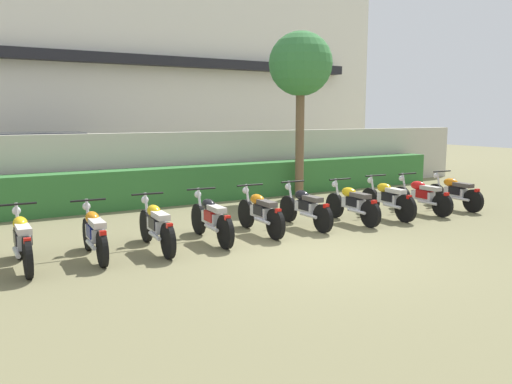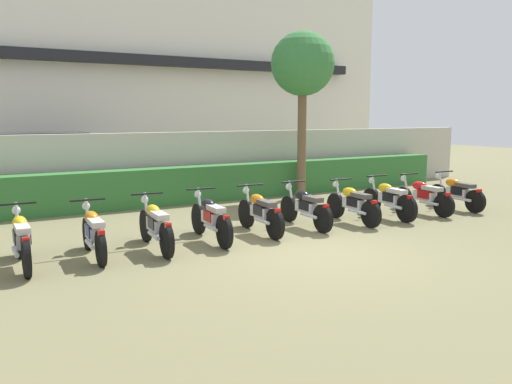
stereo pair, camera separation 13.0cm
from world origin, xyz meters
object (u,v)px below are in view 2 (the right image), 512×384
(motorcycle_in_row_6, at_px, (305,207))
(tree_near_inspector, at_px, (303,66))
(motorcycle_in_row_5, at_px, (260,212))
(motorcycle_in_row_9, at_px, (423,196))
(motorcycle_in_row_8, at_px, (389,199))
(motorcycle_in_row_4, at_px, (211,218))
(parked_car, at_px, (45,165))
(motorcycle_in_row_2, at_px, (93,232))
(motorcycle_in_row_10, at_px, (456,192))
(motorcycle_in_row_1, at_px, (21,239))
(motorcycle_in_row_7, at_px, (353,203))
(motorcycle_in_row_3, at_px, (155,225))

(motorcycle_in_row_6, bearing_deg, tree_near_inspector, -32.45)
(motorcycle_in_row_5, bearing_deg, motorcycle_in_row_9, -88.86)
(motorcycle_in_row_6, xyz_separation_m, motorcycle_in_row_9, (3.46, -0.13, -0.01))
(tree_near_inspector, relative_size, motorcycle_in_row_8, 2.56)
(motorcycle_in_row_4, bearing_deg, parked_car, 17.07)
(parked_car, height_order, motorcycle_in_row_4, parked_car)
(motorcycle_in_row_4, bearing_deg, motorcycle_in_row_8, -87.05)
(tree_near_inspector, relative_size, motorcycle_in_row_2, 2.67)
(parked_car, height_order, motorcycle_in_row_6, parked_car)
(tree_near_inspector, relative_size, motorcycle_in_row_5, 2.58)
(motorcycle_in_row_4, xyz_separation_m, motorcycle_in_row_5, (1.14, 0.07, -0.00))
(motorcycle_in_row_4, distance_m, motorcycle_in_row_10, 6.91)
(motorcycle_in_row_6, relative_size, motorcycle_in_row_9, 1.01)
(motorcycle_in_row_10, bearing_deg, motorcycle_in_row_9, 91.20)
(motorcycle_in_row_1, height_order, motorcycle_in_row_7, motorcycle_in_row_1)
(tree_near_inspector, xyz_separation_m, motorcycle_in_row_4, (-4.69, -3.68, -3.33))
(motorcycle_in_row_1, distance_m, motorcycle_in_row_3, 2.21)
(motorcycle_in_row_9, height_order, motorcycle_in_row_10, motorcycle_in_row_10)
(motorcycle_in_row_9, bearing_deg, motorcycle_in_row_6, 88.69)
(motorcycle_in_row_7, distance_m, motorcycle_in_row_8, 1.08)
(motorcycle_in_row_3, xyz_separation_m, motorcycle_in_row_4, (1.13, 0.08, 0.00))
(tree_near_inspector, bearing_deg, motorcycle_in_row_5, -134.52)
(motorcycle_in_row_7, bearing_deg, motorcycle_in_row_8, -88.05)
(parked_car, relative_size, motorcycle_in_row_10, 2.55)
(motorcycle_in_row_4, distance_m, motorcycle_in_row_5, 1.14)
(motorcycle_in_row_6, bearing_deg, motorcycle_in_row_9, -90.75)
(motorcycle_in_row_5, relative_size, motorcycle_in_row_8, 0.99)
(motorcycle_in_row_4, height_order, motorcycle_in_row_9, motorcycle_in_row_4)
(motorcycle_in_row_5, height_order, motorcycle_in_row_10, motorcycle_in_row_5)
(motorcycle_in_row_9, bearing_deg, motorcycle_in_row_4, 90.62)
(motorcycle_in_row_3, bearing_deg, motorcycle_in_row_9, -86.17)
(tree_near_inspector, bearing_deg, motorcycle_in_row_4, -141.87)
(motorcycle_in_row_1, relative_size, motorcycle_in_row_3, 0.96)
(motorcycle_in_row_1, distance_m, motorcycle_in_row_9, 9.09)
(motorcycle_in_row_1, height_order, motorcycle_in_row_9, motorcycle_in_row_1)
(motorcycle_in_row_7, relative_size, motorcycle_in_row_10, 1.02)
(tree_near_inspector, bearing_deg, motorcycle_in_row_9, -74.02)
(motorcycle_in_row_1, height_order, motorcycle_in_row_8, motorcycle_in_row_1)
(motorcycle_in_row_8, relative_size, motorcycle_in_row_10, 1.04)
(motorcycle_in_row_1, bearing_deg, motorcycle_in_row_8, -88.94)
(parked_car, distance_m, motorcycle_in_row_6, 8.62)
(motorcycle_in_row_9, bearing_deg, motorcycle_in_row_8, 91.99)
(tree_near_inspector, height_order, motorcycle_in_row_10, tree_near_inspector)
(parked_car, xyz_separation_m, motorcycle_in_row_5, (2.99, -7.58, -0.49))
(motorcycle_in_row_7, distance_m, motorcycle_in_row_9, 2.26)
(motorcycle_in_row_2, xyz_separation_m, motorcycle_in_row_7, (5.71, 0.03, 0.00))
(tree_near_inspector, bearing_deg, motorcycle_in_row_8, -91.80)
(tree_near_inspector, xyz_separation_m, motorcycle_in_row_2, (-6.91, -3.76, -3.35))
(motorcycle_in_row_1, xyz_separation_m, motorcycle_in_row_8, (7.91, 0.03, -0.00))
(motorcycle_in_row_6, distance_m, motorcycle_in_row_7, 1.20)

